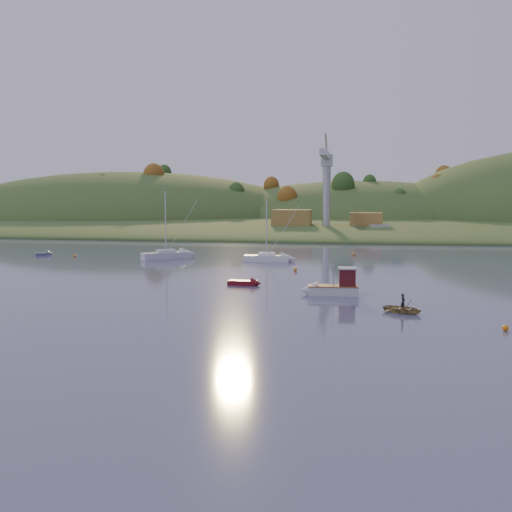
% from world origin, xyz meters
% --- Properties ---
extents(ground, '(500.00, 500.00, 0.00)m').
position_xyz_m(ground, '(0.00, 0.00, 0.00)').
color(ground, '#38405C').
rests_on(ground, ground).
extents(far_shore, '(620.00, 220.00, 1.50)m').
position_xyz_m(far_shore, '(0.00, 230.00, 0.00)').
color(far_shore, '#2D4E1F').
rests_on(far_shore, ground).
extents(shore_slope, '(640.00, 150.00, 7.00)m').
position_xyz_m(shore_slope, '(0.00, 165.00, 0.00)').
color(shore_slope, '#2D4E1F').
rests_on(shore_slope, ground).
extents(hill_left_far, '(120.00, 100.00, 32.00)m').
position_xyz_m(hill_left_far, '(-160.00, 215.00, 0.00)').
color(hill_left_far, '#2D4E1F').
rests_on(hill_left_far, ground).
extents(hill_left, '(170.00, 140.00, 44.00)m').
position_xyz_m(hill_left, '(-90.00, 200.00, 0.00)').
color(hill_left, '#2D4E1F').
rests_on(hill_left, ground).
extents(hill_center, '(140.00, 120.00, 36.00)m').
position_xyz_m(hill_center, '(10.00, 210.00, 0.00)').
color(hill_center, '#2D4E1F').
rests_on(hill_center, ground).
extents(hillside_trees, '(280.00, 50.00, 32.00)m').
position_xyz_m(hillside_trees, '(0.00, 185.00, 0.00)').
color(hillside_trees, '#274E1C').
rests_on(hillside_trees, ground).
extents(wharf, '(42.00, 16.00, 2.40)m').
position_xyz_m(wharf, '(5.00, 122.00, 1.20)').
color(wharf, slate).
rests_on(wharf, ground).
extents(shed_west, '(11.00, 8.00, 4.80)m').
position_xyz_m(shed_west, '(-8.00, 123.00, 4.80)').
color(shed_west, olive).
rests_on(shed_west, wharf).
extents(shed_east, '(9.00, 7.00, 4.00)m').
position_xyz_m(shed_east, '(13.00, 124.00, 4.40)').
color(shed_east, olive).
rests_on(shed_east, wharf).
extents(dock_crane, '(3.20, 28.00, 20.30)m').
position_xyz_m(dock_crane, '(2.00, 118.39, 17.17)').
color(dock_crane, '#B7B7BC').
rests_on(dock_crane, wharf).
extents(fishing_boat, '(6.39, 2.38, 4.00)m').
position_xyz_m(fishing_boat, '(8.00, 20.50, 0.88)').
color(fishing_boat, silver).
rests_on(fishing_boat, ground).
extents(sailboat_near, '(8.08, 7.23, 11.61)m').
position_xyz_m(sailboat_near, '(-21.55, 52.67, 0.75)').
color(sailboat_near, silver).
rests_on(sailboat_near, ground).
extents(sailboat_far, '(7.50, 2.70, 10.23)m').
position_xyz_m(sailboat_far, '(-3.91, 51.92, 0.68)').
color(sailboat_far, white).
rests_on(sailboat_far, ground).
extents(canoe, '(4.33, 3.88, 0.74)m').
position_xyz_m(canoe, '(15.09, 11.95, 0.37)').
color(canoe, '#988753').
rests_on(canoe, ground).
extents(paddler, '(0.57, 0.65, 1.50)m').
position_xyz_m(paddler, '(15.09, 11.95, 0.75)').
color(paddler, black).
rests_on(paddler, ground).
extents(red_tender, '(4.12, 1.68, 1.37)m').
position_xyz_m(red_tender, '(-1.82, 25.64, 0.29)').
color(red_tender, '#5E0D14').
rests_on(red_tender, ground).
extents(grey_dinghy, '(3.19, 3.24, 1.24)m').
position_xyz_m(grey_dinghy, '(-45.41, 54.89, 0.25)').
color(grey_dinghy, slate).
rests_on(grey_dinghy, ground).
extents(work_vessel, '(13.35, 6.80, 3.27)m').
position_xyz_m(work_vessel, '(16.56, 118.00, 1.17)').
color(work_vessel, slate).
rests_on(work_vessel, ground).
extents(buoy_0, '(0.50, 0.50, 0.50)m').
position_xyz_m(buoy_0, '(22.48, 6.04, 0.25)').
color(buoy_0, orange).
rests_on(buoy_0, ground).
extents(buoy_1, '(0.50, 0.50, 0.50)m').
position_xyz_m(buoy_1, '(2.21, 39.92, 0.25)').
color(buoy_1, orange).
rests_on(buoy_1, ground).
extents(buoy_2, '(0.50, 0.50, 0.50)m').
position_xyz_m(buoy_2, '(-38.57, 52.71, 0.25)').
color(buoy_2, orange).
rests_on(buoy_2, ground).
extents(buoy_3, '(0.50, 0.50, 0.50)m').
position_xyz_m(buoy_3, '(-7.02, 58.69, 0.25)').
color(buoy_3, orange).
rests_on(buoy_3, ground).
extents(buoy_4, '(0.50, 0.50, 0.50)m').
position_xyz_m(buoy_4, '(10.25, 64.29, 0.25)').
color(buoy_4, orange).
rests_on(buoy_4, ground).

